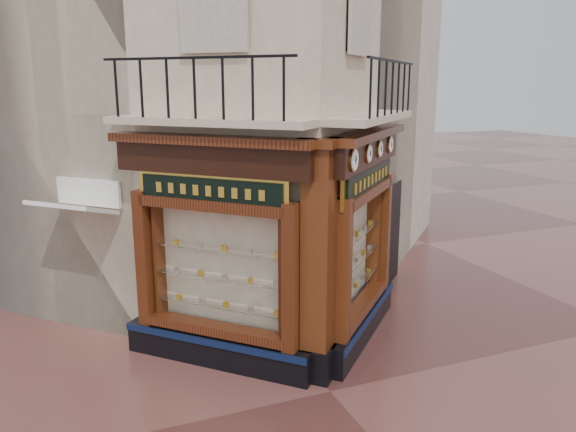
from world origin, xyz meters
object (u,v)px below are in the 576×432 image
clock_b (368,154)px  signboard_left (210,190)px  clock_a (354,160)px  awning (84,342)px  corner_pilaster (318,266)px  clock_d (390,144)px  clock_c (379,149)px  signboard_right (369,179)px

clock_b → signboard_left: size_ratio=0.16×
clock_b → signboard_left: clock_b is taller
clock_b → clock_a: bearing=180.0°
awning → corner_pilaster: bearing=-173.7°
clock_b → clock_d: bearing=0.0°
clock_c → corner_pilaster: bearing=168.1°
clock_c → signboard_right: bearing=158.8°
corner_pilaster → clock_d: size_ratio=11.96×
clock_c → clock_d: size_ratio=0.93×
clock_c → signboard_left: clock_c is taller
corner_pilaster → signboard_left: 2.12m
clock_a → clock_d: 2.50m
corner_pilaster → awning: (-3.55, 2.85, -1.95)m
clock_a → signboard_right: 1.47m
clock_d → awning: 7.00m
clock_a → signboard_left: clock_a is taller
corner_pilaster → clock_a: (0.57, -0.03, 1.67)m
signboard_right → clock_d: bearing=-5.6°
clock_c → clock_a: bearing=-180.0°
awning → signboard_left: 4.16m
clock_a → signboard_left: 2.34m
clock_b → awning: clock_b is taller
clock_d → signboard_right: bearing=174.4°
clock_c → signboard_right: (-0.28, -0.12, -0.52)m
clock_a → signboard_left: size_ratio=0.19×
clock_a → clock_b: (0.63, 0.63, 0.00)m
awning → signboard_right: signboard_right is taller
signboard_right → awning: bearing=114.9°
corner_pilaster → clock_a: size_ratio=10.58×
clock_b → awning: bearing=109.6°
clock_c → signboard_right: size_ratio=0.14×
clock_a → clock_d: size_ratio=1.13×
clock_c → awning: 6.64m
signboard_left → signboard_right: 2.92m
clock_d → awning: size_ratio=0.23×
clock_d → clock_a: bearing=-180.0°
clock_d → awning: (-5.89, 1.11, -3.62)m
awning → signboard_right: bearing=-155.1°
corner_pilaster → awning: corner_pilaster is taller
corner_pilaster → clock_b: size_ratio=12.27×
clock_c → awning: (-5.29, 1.71, -3.62)m
corner_pilaster → clock_b: 2.14m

